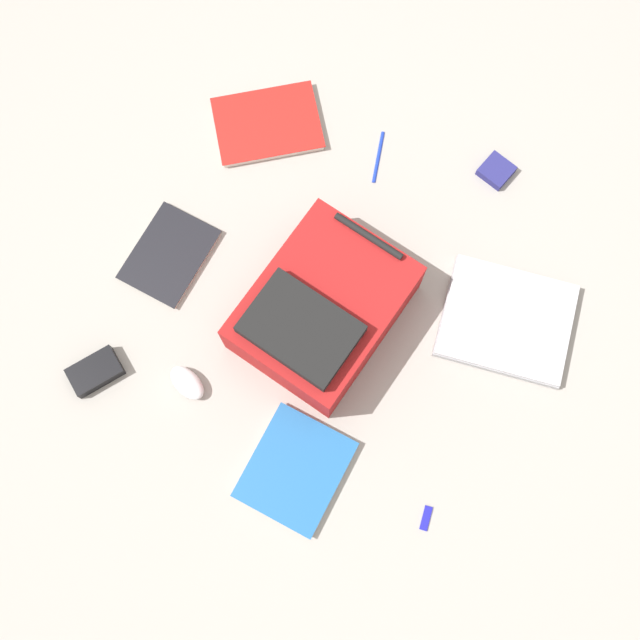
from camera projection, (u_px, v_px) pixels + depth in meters
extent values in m
plane|color=gray|center=(334.00, 311.00, 1.88)|extent=(3.63, 3.63, 0.00)
cube|color=maroon|center=(323.00, 308.00, 1.80)|extent=(0.39, 0.46, 0.15)
cube|color=black|center=(301.00, 329.00, 1.70)|extent=(0.28, 0.22, 0.04)
cylinder|color=black|center=(369.00, 236.00, 1.76)|extent=(0.18, 0.06, 0.02)
cube|color=#929296|center=(506.00, 321.00, 1.86)|extent=(0.34, 0.30, 0.02)
cube|color=#B7B7BC|center=(508.00, 319.00, 1.84)|extent=(0.34, 0.30, 0.01)
cube|color=silver|center=(170.00, 255.00, 1.91)|extent=(0.19, 0.24, 0.01)
cube|color=black|center=(169.00, 254.00, 1.90)|extent=(0.20, 0.25, 0.00)
cube|color=silver|center=(268.00, 124.00, 2.00)|extent=(0.33, 0.31, 0.02)
cube|color=red|center=(267.00, 122.00, 1.99)|extent=(0.34, 0.32, 0.00)
cube|color=silver|center=(296.00, 470.00, 1.77)|extent=(0.23, 0.26, 0.02)
cube|color=#1E5999|center=(295.00, 469.00, 1.76)|extent=(0.23, 0.26, 0.00)
ellipsoid|color=silver|center=(187.00, 383.00, 1.81)|extent=(0.11, 0.09, 0.04)
cube|color=black|center=(95.00, 372.00, 1.82)|extent=(0.13, 0.14, 0.03)
cylinder|color=#1933B2|center=(378.00, 156.00, 1.98)|extent=(0.04, 0.15, 0.01)
cube|color=navy|center=(496.00, 171.00, 1.96)|extent=(0.10, 0.10, 0.02)
cube|color=#191999|center=(426.00, 518.00, 1.74)|extent=(0.02, 0.06, 0.01)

